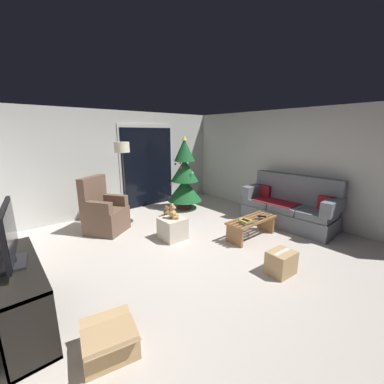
{
  "coord_description": "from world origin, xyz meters",
  "views": [
    {
      "loc": [
        -2.55,
        -2.8,
        1.97
      ],
      "look_at": [
        0.4,
        0.7,
        0.85
      ],
      "focal_mm": 22.69,
      "sensor_mm": 36.0,
      "label": 1
    }
  ],
  "objects_px": {
    "armchair": "(104,213)",
    "teddy_bear_honey": "(173,212)",
    "remote_graphite": "(259,219)",
    "ottoman": "(173,228)",
    "cardboard_box_open_near_shelf": "(110,344)",
    "media_shelf": "(18,301)",
    "cardboard_box_taped_mid_floor": "(281,263)",
    "couch": "(289,207)",
    "remote_silver": "(243,219)",
    "teddy_bear_chestnut_by_tree": "(167,212)",
    "cell_phone": "(246,220)",
    "remote_black": "(262,216)",
    "christmas_tree": "(185,177)",
    "television": "(10,235)",
    "book_stack": "(246,222)",
    "floor_lamp": "(122,155)",
    "coffee_table": "(251,225)"
  },
  "relations": [
    {
      "from": "couch",
      "to": "media_shelf",
      "type": "xyz_separation_m",
      "value": [
        -4.85,
        0.24,
        -0.07
      ]
    },
    {
      "from": "armchair",
      "to": "ottoman",
      "type": "distance_m",
      "value": 1.47
    },
    {
      "from": "couch",
      "to": "cardboard_box_open_near_shelf",
      "type": "height_order",
      "value": "couch"
    },
    {
      "from": "cell_phone",
      "to": "cardboard_box_taped_mid_floor",
      "type": "xyz_separation_m",
      "value": [
        -0.41,
        -0.96,
        -0.27
      ]
    },
    {
      "from": "cell_phone",
      "to": "teddy_bear_honey",
      "type": "height_order",
      "value": "teddy_bear_honey"
    },
    {
      "from": "television",
      "to": "cardboard_box_open_near_shelf",
      "type": "xyz_separation_m",
      "value": [
        0.54,
        -0.95,
        -0.89
      ]
    },
    {
      "from": "remote_graphite",
      "to": "cardboard_box_open_near_shelf",
      "type": "relative_size",
      "value": 0.27
    },
    {
      "from": "television",
      "to": "cardboard_box_taped_mid_floor",
      "type": "xyz_separation_m",
      "value": [
        2.93,
        -1.22,
        -0.85
      ]
    },
    {
      "from": "teddy_bear_honey",
      "to": "cardboard_box_taped_mid_floor",
      "type": "height_order",
      "value": "teddy_bear_honey"
    },
    {
      "from": "book_stack",
      "to": "floor_lamp",
      "type": "distance_m",
      "value": 2.91
    },
    {
      "from": "media_shelf",
      "to": "cardboard_box_taped_mid_floor",
      "type": "height_order",
      "value": "media_shelf"
    },
    {
      "from": "remote_silver",
      "to": "floor_lamp",
      "type": "height_order",
      "value": "floor_lamp"
    },
    {
      "from": "remote_black",
      "to": "book_stack",
      "type": "distance_m",
      "value": 0.52
    },
    {
      "from": "remote_graphite",
      "to": "floor_lamp",
      "type": "distance_m",
      "value": 3.1
    },
    {
      "from": "couch",
      "to": "ottoman",
      "type": "xyz_separation_m",
      "value": [
        -2.37,
        1.04,
        -0.2
      ]
    },
    {
      "from": "remote_graphite",
      "to": "cell_phone",
      "type": "distance_m",
      "value": 0.37
    },
    {
      "from": "remote_graphite",
      "to": "teddy_bear_chestnut_by_tree",
      "type": "xyz_separation_m",
      "value": [
        -0.67,
        2.12,
        -0.27
      ]
    },
    {
      "from": "remote_silver",
      "to": "armchair",
      "type": "distance_m",
      "value": 2.77
    },
    {
      "from": "media_shelf",
      "to": "cardboard_box_taped_mid_floor",
      "type": "relative_size",
      "value": 3.51
    },
    {
      "from": "remote_silver",
      "to": "teddy_bear_chestnut_by_tree",
      "type": "height_order",
      "value": "remote_silver"
    },
    {
      "from": "couch",
      "to": "remote_silver",
      "type": "relative_size",
      "value": 12.57
    },
    {
      "from": "remote_graphite",
      "to": "book_stack",
      "type": "relative_size",
      "value": 0.62
    },
    {
      "from": "coffee_table",
      "to": "remote_silver",
      "type": "relative_size",
      "value": 7.05
    },
    {
      "from": "ottoman",
      "to": "cardboard_box_open_near_shelf",
      "type": "relative_size",
      "value": 0.76
    },
    {
      "from": "remote_black",
      "to": "teddy_bear_honey",
      "type": "height_order",
      "value": "teddy_bear_honey"
    },
    {
      "from": "remote_graphite",
      "to": "armchair",
      "type": "relative_size",
      "value": 0.14
    },
    {
      "from": "cardboard_box_open_near_shelf",
      "to": "remote_silver",
      "type": "bearing_deg",
      "value": 16.13
    },
    {
      "from": "book_stack",
      "to": "television",
      "type": "relative_size",
      "value": 0.3
    },
    {
      "from": "teddy_bear_chestnut_by_tree",
      "to": "cardboard_box_open_near_shelf",
      "type": "bearing_deg",
      "value": -131.96
    },
    {
      "from": "television",
      "to": "teddy_bear_honey",
      "type": "bearing_deg",
      "value": 16.72
    },
    {
      "from": "armchair",
      "to": "remote_silver",
      "type": "bearing_deg",
      "value": -47.06
    },
    {
      "from": "teddy_bear_honey",
      "to": "teddy_bear_chestnut_by_tree",
      "type": "bearing_deg",
      "value": 61.64
    },
    {
      "from": "floor_lamp",
      "to": "media_shelf",
      "type": "distance_m",
      "value": 3.33
    },
    {
      "from": "cardboard_box_taped_mid_floor",
      "to": "ottoman",
      "type": "bearing_deg",
      "value": 104.01
    },
    {
      "from": "remote_graphite",
      "to": "television",
      "type": "relative_size",
      "value": 0.19
    },
    {
      "from": "teddy_bear_honey",
      "to": "book_stack",
      "type": "bearing_deg",
      "value": -47.95
    },
    {
      "from": "remote_graphite",
      "to": "armchair",
      "type": "xyz_separation_m",
      "value": [
        -2.12,
        2.21,
        0.01
      ]
    },
    {
      "from": "teddy_bear_honey",
      "to": "cardboard_box_open_near_shelf",
      "type": "bearing_deg",
      "value": -138.56
    },
    {
      "from": "remote_black",
      "to": "christmas_tree",
      "type": "relative_size",
      "value": 0.08
    },
    {
      "from": "coffee_table",
      "to": "television",
      "type": "bearing_deg",
      "value": 176.99
    },
    {
      "from": "book_stack",
      "to": "floor_lamp",
      "type": "height_order",
      "value": "floor_lamp"
    },
    {
      "from": "couch",
      "to": "floor_lamp",
      "type": "xyz_separation_m",
      "value": [
        -2.65,
        2.46,
        1.11
      ]
    },
    {
      "from": "couch",
      "to": "teddy_bear_honey",
      "type": "relative_size",
      "value": 6.87
    },
    {
      "from": "media_shelf",
      "to": "remote_graphite",
      "type": "bearing_deg",
      "value": -3.48
    },
    {
      "from": "remote_graphite",
      "to": "ottoman",
      "type": "bearing_deg",
      "value": -93.12
    },
    {
      "from": "couch",
      "to": "remote_silver",
      "type": "height_order",
      "value": "couch"
    },
    {
      "from": "floor_lamp",
      "to": "cardboard_box_taped_mid_floor",
      "type": "xyz_separation_m",
      "value": [
        0.76,
        -3.38,
        -1.34
      ]
    },
    {
      "from": "teddy_bear_chestnut_by_tree",
      "to": "cardboard_box_taped_mid_floor",
      "type": "relative_size",
      "value": 0.71
    },
    {
      "from": "armchair",
      "to": "teddy_bear_honey",
      "type": "distance_m",
      "value": 1.47
    },
    {
      "from": "television",
      "to": "armchair",
      "type": "bearing_deg",
      "value": 50.51
    }
  ]
}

